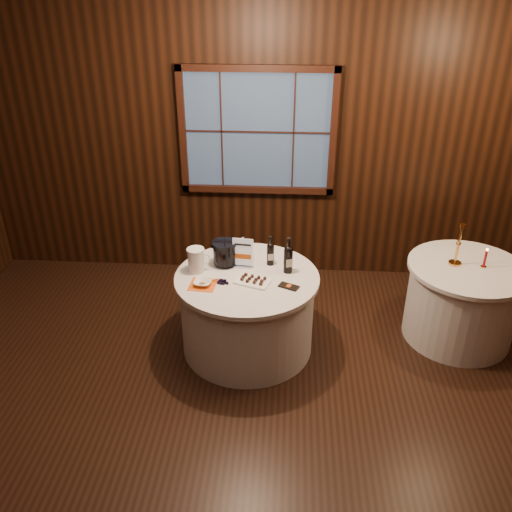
# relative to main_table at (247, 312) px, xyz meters

# --- Properties ---
(ground) EXTENTS (6.00, 6.00, 0.00)m
(ground) POSITION_rel_main_table_xyz_m (0.00, -1.00, -0.39)
(ground) COLOR black
(ground) RESTS_ON ground
(back_wall) EXTENTS (6.00, 0.10, 3.00)m
(back_wall) POSITION_rel_main_table_xyz_m (0.00, 1.48, 1.16)
(back_wall) COLOR black
(back_wall) RESTS_ON ground
(main_table) EXTENTS (1.28, 1.28, 0.77)m
(main_table) POSITION_rel_main_table_xyz_m (0.00, 0.00, 0.00)
(main_table) COLOR silver
(main_table) RESTS_ON ground
(side_table) EXTENTS (1.08, 1.08, 0.77)m
(side_table) POSITION_rel_main_table_xyz_m (2.00, 0.30, 0.00)
(side_table) COLOR silver
(side_table) RESTS_ON ground
(sign_stand) EXTENTS (0.19, 0.11, 0.30)m
(sign_stand) POSITION_rel_main_table_xyz_m (-0.04, 0.15, 0.49)
(sign_stand) COLOR silver
(sign_stand) RESTS_ON main_table
(port_bottle_left) EXTENTS (0.07, 0.07, 0.28)m
(port_bottle_left) POSITION_rel_main_table_xyz_m (0.20, 0.22, 0.50)
(port_bottle_left) COLOR black
(port_bottle_left) RESTS_ON main_table
(port_bottle_right) EXTENTS (0.08, 0.09, 0.34)m
(port_bottle_right) POSITION_rel_main_table_xyz_m (0.36, 0.10, 0.53)
(port_bottle_right) COLOR black
(port_bottle_right) RESTS_ON main_table
(ice_bucket) EXTENTS (0.23, 0.23, 0.23)m
(ice_bucket) POSITION_rel_main_table_xyz_m (-0.22, 0.19, 0.50)
(ice_bucket) COLOR black
(ice_bucket) RESTS_ON main_table
(chocolate_plate) EXTENTS (0.34, 0.28, 0.04)m
(chocolate_plate) POSITION_rel_main_table_xyz_m (0.06, -0.10, 0.40)
(chocolate_plate) COLOR white
(chocolate_plate) RESTS_ON main_table
(chocolate_box) EXTENTS (0.19, 0.15, 0.01)m
(chocolate_box) POSITION_rel_main_table_xyz_m (0.37, -0.16, 0.39)
(chocolate_box) COLOR black
(chocolate_box) RESTS_ON main_table
(grape_bunch) EXTENTS (0.17, 0.09, 0.04)m
(grape_bunch) POSITION_rel_main_table_xyz_m (-0.20, -0.13, 0.40)
(grape_bunch) COLOR black
(grape_bunch) RESTS_ON main_table
(glass_pitcher) EXTENTS (0.21, 0.16, 0.22)m
(glass_pitcher) POSITION_rel_main_table_xyz_m (-0.45, 0.05, 0.50)
(glass_pitcher) COLOR silver
(glass_pitcher) RESTS_ON main_table
(orange_napkin) EXTENTS (0.24, 0.24, 0.00)m
(orange_napkin) POSITION_rel_main_table_xyz_m (-0.37, -0.18, 0.38)
(orange_napkin) COLOR #DC5512
(orange_napkin) RESTS_ON main_table
(cracker_bowl) EXTENTS (0.16, 0.16, 0.04)m
(cracker_bowl) POSITION_rel_main_table_xyz_m (-0.37, -0.18, 0.41)
(cracker_bowl) COLOR white
(cracker_bowl) RESTS_ON orange_napkin
(brass_candlestick) EXTENTS (0.11, 0.11, 0.41)m
(brass_candlestick) POSITION_rel_main_table_xyz_m (1.88, 0.34, 0.53)
(brass_candlestick) COLOR gold
(brass_candlestick) RESTS_ON side_table
(red_candle) EXTENTS (0.05, 0.05, 0.19)m
(red_candle) POSITION_rel_main_table_xyz_m (2.13, 0.29, 0.46)
(red_candle) COLOR gold
(red_candle) RESTS_ON side_table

